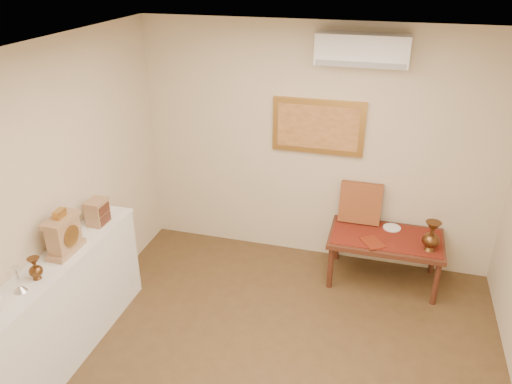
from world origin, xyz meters
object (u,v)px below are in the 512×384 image
(low_table, at_px, (386,242))
(brass_urn_tall, at_px, (432,233))
(display_ledge, at_px, (65,307))
(mantel_clock, at_px, (64,235))
(wooden_chest, at_px, (98,212))

(low_table, bearing_deg, brass_urn_tall, -19.64)
(display_ledge, bearing_deg, brass_urn_tall, 29.05)
(brass_urn_tall, xyz_separation_m, display_ledge, (-3.11, -1.73, -0.26))
(display_ledge, height_order, mantel_clock, mantel_clock)
(brass_urn_tall, relative_size, mantel_clock, 0.96)
(mantel_clock, relative_size, low_table, 0.34)
(display_ledge, height_order, low_table, display_ledge)
(display_ledge, xyz_separation_m, mantel_clock, (0.02, 0.14, 0.66))
(display_ledge, xyz_separation_m, wooden_chest, (0.02, 0.66, 0.61))
(brass_urn_tall, height_order, mantel_clock, mantel_clock)
(display_ledge, height_order, wooden_chest, wooden_chest)
(brass_urn_tall, bearing_deg, mantel_clock, -152.75)
(display_ledge, distance_m, low_table, 3.27)
(brass_urn_tall, xyz_separation_m, mantel_clock, (-3.08, -1.59, 0.40))
(display_ledge, relative_size, mantel_clock, 4.93)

